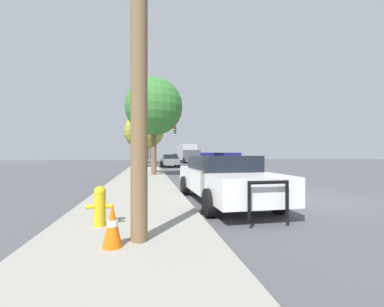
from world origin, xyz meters
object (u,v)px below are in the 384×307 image
at_px(utility_pole, 139,1).
at_px(car_background_distant, 177,157).
at_px(traffic_light, 161,137).
at_px(police_car, 223,177).
at_px(tree_sidewalk_mid, 146,131).
at_px(tree_sidewalk_near, 154,107).
at_px(fire_hydrant, 100,205).
at_px(car_background_midblock, 170,160).
at_px(traffic_cone, 112,225).
at_px(box_truck, 187,153).
at_px(tree_sidewalk_far, 143,131).

height_order(utility_pole, car_background_distant, utility_pole).
xyz_separation_m(utility_pole, traffic_light, (1.71, 27.14, -0.34)).
distance_m(utility_pole, car_background_distant, 46.00).
xyz_separation_m(police_car, tree_sidewalk_mid, (-2.39, 19.36, 3.11)).
height_order(utility_pole, tree_sidewalk_near, utility_pole).
relative_size(fire_hydrant, utility_pole, 0.10).
bearing_deg(traffic_light, tree_sidewalk_mid, -111.60).
bearing_deg(tree_sidewalk_near, traffic_light, 85.35).
bearing_deg(fire_hydrant, car_background_distant, 81.72).
bearing_deg(car_background_midblock, tree_sidewalk_mid, -150.59).
xyz_separation_m(car_background_distant, car_background_midblock, (-3.16, -21.21, -0.04)).
relative_size(fire_hydrant, traffic_cone, 1.17).
xyz_separation_m(fire_hydrant, box_truck, (7.23, 35.86, 1.07)).
height_order(fire_hydrant, tree_sidewalk_mid, tree_sidewalk_mid).
distance_m(car_background_distant, box_truck, 8.78).
bearing_deg(car_background_distant, car_background_midblock, -94.14).
xyz_separation_m(box_truck, tree_sidewalk_mid, (-6.47, -13.99, 2.28)).
relative_size(fire_hydrant, box_truck, 0.10).
relative_size(tree_sidewalk_mid, tree_sidewalk_far, 0.78).
xyz_separation_m(fire_hydrant, utility_pole, (0.75, -0.97, 3.36)).
height_order(box_truck, traffic_cone, box_truck).
relative_size(box_truck, traffic_cone, 11.73).
distance_m(fire_hydrant, car_background_distant, 45.04).
bearing_deg(traffic_cone, tree_sidewalk_near, 85.96).
relative_size(police_car, traffic_cone, 8.54).
distance_m(box_truck, traffic_cone, 37.69).
relative_size(utility_pole, traffic_cone, 11.36).
distance_m(box_truck, tree_sidewalk_mid, 15.58).
distance_m(tree_sidewalk_near, traffic_cone, 13.56).
xyz_separation_m(traffic_light, box_truck, (4.76, 9.69, -1.96)).
bearing_deg(car_background_midblock, tree_sidewalk_far, 108.09).
bearing_deg(traffic_cone, box_truck, 79.52).
xyz_separation_m(tree_sidewalk_near, tree_sidewalk_far, (-1.08, 20.72, 0.17)).
bearing_deg(box_truck, car_background_midblock, 68.76).
distance_m(fire_hydrant, box_truck, 36.60).
bearing_deg(utility_pole, police_car, 55.39).
xyz_separation_m(police_car, fire_hydrant, (-3.16, -2.51, -0.24)).
height_order(utility_pole, traffic_light, utility_pole).
relative_size(fire_hydrant, car_background_distant, 0.18).
bearing_deg(utility_pole, traffic_cone, -150.31).
height_order(box_truck, tree_sidewalk_mid, tree_sidewalk_mid).
bearing_deg(tree_sidewalk_near, car_background_distant, 81.02).
xyz_separation_m(fire_hydrant, tree_sidewalk_near, (1.29, 11.72, 3.99)).
xyz_separation_m(utility_pole, car_background_midblock, (2.56, 24.33, -3.15)).
bearing_deg(car_background_midblock, traffic_cone, -97.66).
relative_size(car_background_distant, traffic_cone, 6.37).
distance_m(police_car, car_background_midblock, 20.85).
height_order(traffic_light, car_background_midblock, traffic_light).
bearing_deg(police_car, box_truck, -98.88).
bearing_deg(traffic_cone, traffic_light, 85.64).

